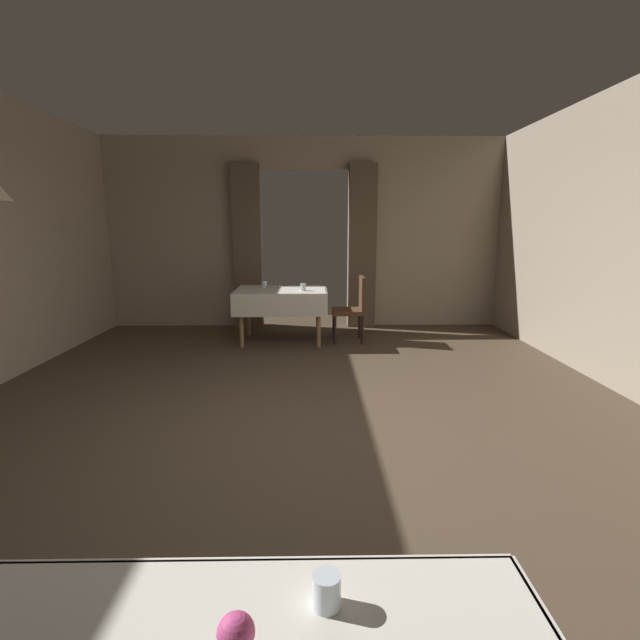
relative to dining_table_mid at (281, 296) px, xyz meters
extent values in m
plane|color=#4C3D2D|center=(0.32, -3.08, -0.65)|extent=(10.08, 10.08, 0.00)
cube|color=gray|center=(-1.63, 1.12, 0.85)|extent=(2.50, 0.12, 3.00)
cube|color=gray|center=(2.27, 1.12, 0.85)|extent=(2.50, 0.12, 3.00)
cube|color=gray|center=(0.32, 1.12, 2.10)|extent=(1.40, 0.12, 0.50)
cube|color=brown|center=(-0.60, 0.98, 0.65)|extent=(0.44, 0.14, 2.58)
cube|color=brown|center=(1.24, 0.98, 0.65)|extent=(0.44, 0.14, 2.58)
cube|color=silver|center=(0.20, -5.44, -0.06)|extent=(1.53, 0.02, 0.33)
cylinder|color=olive|center=(-0.52, -0.37, -0.29)|extent=(0.06, 0.06, 0.71)
cylinder|color=olive|center=(0.52, -0.37, -0.29)|extent=(0.06, 0.06, 0.71)
cylinder|color=olive|center=(-0.52, 0.37, -0.29)|extent=(0.06, 0.06, 0.71)
cylinder|color=olive|center=(0.52, 0.37, -0.29)|extent=(0.06, 0.06, 0.71)
cube|color=olive|center=(0.00, 0.00, 0.08)|extent=(1.21, 0.89, 0.03)
cube|color=silver|center=(0.00, 0.00, 0.10)|extent=(1.27, 0.95, 0.01)
cube|color=silver|center=(0.00, -0.48, -0.05)|extent=(1.27, 0.02, 0.31)
cube|color=silver|center=(0.00, 0.48, -0.05)|extent=(1.27, 0.02, 0.31)
cube|color=silver|center=(-0.63, 0.00, -0.05)|extent=(0.02, 0.95, 0.31)
cube|color=silver|center=(0.63, 0.00, -0.05)|extent=(0.02, 0.95, 0.31)
cylinder|color=black|center=(0.75, -0.24, -0.44)|extent=(0.04, 0.04, 0.42)
cylinder|color=black|center=(0.75, 0.14, -0.44)|extent=(0.04, 0.04, 0.42)
cylinder|color=black|center=(1.13, -0.24, -0.44)|extent=(0.04, 0.04, 0.42)
cylinder|color=black|center=(1.13, 0.14, -0.44)|extent=(0.04, 0.04, 0.42)
cube|color=#513323|center=(0.94, -0.05, -0.21)|extent=(0.44, 0.44, 0.06)
cube|color=#513323|center=(1.14, -0.05, 0.04)|extent=(0.05, 0.42, 0.48)
sphere|color=#D84C8C|center=(0.30, -5.82, 0.25)|extent=(0.07, 0.07, 0.07)
cylinder|color=silver|center=(0.47, -5.60, 0.14)|extent=(0.07, 0.07, 0.08)
cylinder|color=silver|center=(0.31, -0.18, 0.16)|extent=(0.07, 0.07, 0.10)
cylinder|color=silver|center=(-0.26, 0.20, 0.15)|extent=(0.08, 0.08, 0.09)
camera|label=1|loc=(0.44, -6.53, 0.97)|focal=26.08mm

